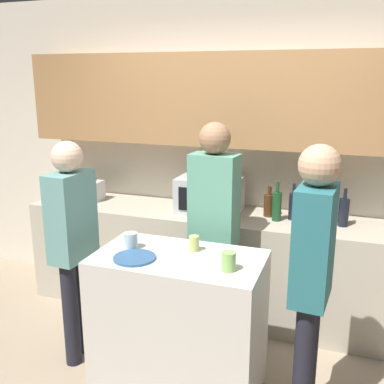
{
  "coord_description": "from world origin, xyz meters",
  "views": [
    {
      "loc": [
        0.88,
        -2.08,
        2.01
      ],
      "look_at": [
        -0.07,
        0.58,
        1.28
      ],
      "focal_mm": 42.0,
      "sensor_mm": 36.0,
      "label": 1
    }
  ],
  "objects_px": {
    "bottle_2": "(293,206)",
    "bottle_6": "(344,212)",
    "person_center": "(312,268)",
    "person_left": "(73,235)",
    "cup_1": "(131,241)",
    "cup_2": "(194,243)",
    "plate_on_island": "(135,258)",
    "bottle_3": "(304,208)",
    "bottle_4": "(319,206)",
    "bottle_0": "(269,205)",
    "bottle_5": "(331,207)",
    "toaster": "(89,190)",
    "cup_0": "(229,261)",
    "bottle_1": "(277,206)",
    "person_right": "(214,217)",
    "microwave": "(210,195)"
  },
  "relations": [
    {
      "from": "bottle_3",
      "to": "bottle_2",
      "type": "bearing_deg",
      "value": -152.19
    },
    {
      "from": "bottle_3",
      "to": "plate_on_island",
      "type": "bearing_deg",
      "value": -124.52
    },
    {
      "from": "bottle_5",
      "to": "plate_on_island",
      "type": "height_order",
      "value": "bottle_5"
    },
    {
      "from": "plate_on_island",
      "to": "cup_0",
      "type": "bearing_deg",
      "value": 2.79
    },
    {
      "from": "bottle_1",
      "to": "person_right",
      "type": "xyz_separation_m",
      "value": [
        -0.38,
        -0.47,
        0.01
      ]
    },
    {
      "from": "bottle_2",
      "to": "person_right",
      "type": "distance_m",
      "value": 0.73
    },
    {
      "from": "bottle_2",
      "to": "bottle_6",
      "type": "relative_size",
      "value": 1.0
    },
    {
      "from": "bottle_4",
      "to": "plate_on_island",
      "type": "bearing_deg",
      "value": -127.56
    },
    {
      "from": "bottle_3",
      "to": "bottle_6",
      "type": "relative_size",
      "value": 0.77
    },
    {
      "from": "microwave",
      "to": "cup_1",
      "type": "distance_m",
      "value": 1.07
    },
    {
      "from": "person_center",
      "to": "person_left",
      "type": "bearing_deg",
      "value": 89.99
    },
    {
      "from": "cup_2",
      "to": "person_center",
      "type": "relative_size",
      "value": 0.06
    },
    {
      "from": "cup_0",
      "to": "cup_2",
      "type": "xyz_separation_m",
      "value": [
        -0.28,
        0.22,
        -0.01
      ]
    },
    {
      "from": "bottle_1",
      "to": "bottle_2",
      "type": "height_order",
      "value": "bottle_1"
    },
    {
      "from": "bottle_2",
      "to": "plate_on_island",
      "type": "height_order",
      "value": "bottle_2"
    },
    {
      "from": "microwave",
      "to": "bottle_4",
      "type": "bearing_deg",
      "value": 5.55
    },
    {
      "from": "bottle_0",
      "to": "person_right",
      "type": "bearing_deg",
      "value": -118.13
    },
    {
      "from": "cup_0",
      "to": "cup_2",
      "type": "distance_m",
      "value": 0.36
    },
    {
      "from": "bottle_4",
      "to": "cup_1",
      "type": "bearing_deg",
      "value": -133.73
    },
    {
      "from": "plate_on_island",
      "to": "cup_0",
      "type": "xyz_separation_m",
      "value": [
        0.58,
        0.03,
        0.05
      ]
    },
    {
      "from": "toaster",
      "to": "person_left",
      "type": "bearing_deg",
      "value": -63.45
    },
    {
      "from": "bottle_1",
      "to": "bottle_6",
      "type": "bearing_deg",
      "value": 3.79
    },
    {
      "from": "bottle_6",
      "to": "cup_1",
      "type": "xyz_separation_m",
      "value": [
        -1.28,
        -1.04,
        -0.02
      ]
    },
    {
      "from": "bottle_0",
      "to": "cup_2",
      "type": "relative_size",
      "value": 2.52
    },
    {
      "from": "bottle_0",
      "to": "bottle_5",
      "type": "distance_m",
      "value": 0.49
    },
    {
      "from": "microwave",
      "to": "cup_1",
      "type": "bearing_deg",
      "value": -100.86
    },
    {
      "from": "bottle_6",
      "to": "cup_2",
      "type": "relative_size",
      "value": 2.98
    },
    {
      "from": "microwave",
      "to": "person_center",
      "type": "bearing_deg",
      "value": -50.34
    },
    {
      "from": "cup_1",
      "to": "bottle_3",
      "type": "bearing_deg",
      "value": 49.05
    },
    {
      "from": "bottle_1",
      "to": "person_center",
      "type": "distance_m",
      "value": 1.15
    },
    {
      "from": "bottle_4",
      "to": "person_left",
      "type": "bearing_deg",
      "value": -144.84
    },
    {
      "from": "bottle_6",
      "to": "plate_on_island",
      "type": "bearing_deg",
      "value": -134.69
    },
    {
      "from": "bottle_6",
      "to": "person_center",
      "type": "xyz_separation_m",
      "value": [
        -0.14,
        -1.12,
        -0.01
      ]
    },
    {
      "from": "plate_on_island",
      "to": "person_center",
      "type": "xyz_separation_m",
      "value": [
        1.04,
        0.07,
        0.06
      ]
    },
    {
      "from": "microwave",
      "to": "toaster",
      "type": "xyz_separation_m",
      "value": [
        -1.18,
        0.0,
        -0.06
      ]
    },
    {
      "from": "cup_1",
      "to": "cup_2",
      "type": "distance_m",
      "value": 0.41
    },
    {
      "from": "cup_0",
      "to": "person_center",
      "type": "distance_m",
      "value": 0.46
    },
    {
      "from": "bottle_2",
      "to": "person_center",
      "type": "relative_size",
      "value": 0.18
    },
    {
      "from": "bottle_5",
      "to": "cup_1",
      "type": "xyz_separation_m",
      "value": [
        -1.18,
        -1.1,
        -0.03
      ]
    },
    {
      "from": "microwave",
      "to": "bottle_1",
      "type": "relative_size",
      "value": 1.63
    },
    {
      "from": "toaster",
      "to": "cup_1",
      "type": "relative_size",
      "value": 2.47
    },
    {
      "from": "bottle_3",
      "to": "bottle_5",
      "type": "distance_m",
      "value": 0.21
    },
    {
      "from": "cup_1",
      "to": "person_right",
      "type": "xyz_separation_m",
      "value": [
        0.39,
        0.54,
        0.04
      ]
    },
    {
      "from": "bottle_1",
      "to": "toaster",
      "type": "bearing_deg",
      "value": 178.52
    },
    {
      "from": "bottle_3",
      "to": "cup_0",
      "type": "xyz_separation_m",
      "value": [
        -0.29,
        -1.24,
        0.01
      ]
    },
    {
      "from": "bottle_4",
      "to": "cup_2",
      "type": "height_order",
      "value": "bottle_4"
    },
    {
      "from": "bottle_4",
      "to": "bottle_5",
      "type": "height_order",
      "value": "bottle_5"
    },
    {
      "from": "toaster",
      "to": "bottle_3",
      "type": "bearing_deg",
      "value": 1.95
    },
    {
      "from": "bottle_3",
      "to": "cup_2",
      "type": "relative_size",
      "value": 2.29
    },
    {
      "from": "cup_1",
      "to": "person_right",
      "type": "bearing_deg",
      "value": 53.84
    }
  ]
}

